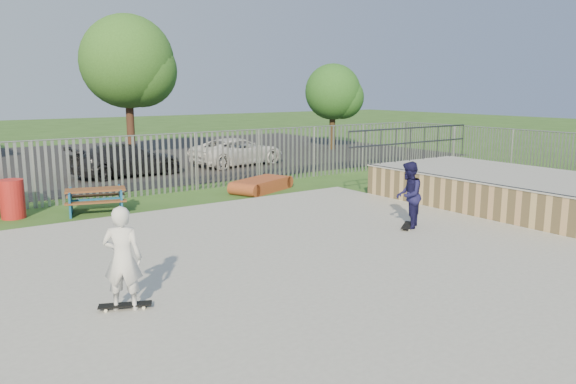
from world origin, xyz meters
TOP-DOWN VIEW (x-y plane):
  - ground at (0.00, 0.00)m, footprint 120.00×120.00m
  - concrete_slab at (0.00, 0.00)m, footprint 15.00×12.00m
  - quarter_pipe at (9.50, 1.04)m, footprint 5.50×7.05m
  - fence at (1.00, 4.59)m, footprint 26.04×16.02m
  - picnic_table at (-0.33, 7.39)m, footprint 1.93×1.74m
  - funbox at (5.36, 7.53)m, footprint 2.35×1.81m
  - trash_bin_red at (-2.40, 7.97)m, footprint 0.64×0.64m
  - parking_lot at (0.00, 19.00)m, footprint 40.00×18.00m
  - car_dark at (2.70, 13.39)m, footprint 4.58×2.09m
  - car_white at (7.98, 13.67)m, footprint 4.71×2.67m
  - tree_mid at (4.98, 19.21)m, footprint 4.59×4.59m
  - tree_right at (15.82, 16.37)m, footprint 3.16×3.16m
  - skateboard_a at (5.15, 0.59)m, footprint 0.77×0.62m
  - skateboard_b at (-2.22, -0.45)m, footprint 0.81×0.50m
  - skater_navy at (5.15, 0.59)m, footprint 1.00×0.96m
  - skater_white at (-2.22, -0.45)m, footprint 0.71×0.65m

SIDE VIEW (x-z plane):
  - ground at x=0.00m, z-range 0.00..0.00m
  - parking_lot at x=0.00m, z-range 0.00..0.02m
  - concrete_slab at x=0.00m, z-range 0.00..0.15m
  - skateboard_a at x=5.15m, z-range 0.15..0.23m
  - skateboard_b at x=-2.22m, z-range 0.15..0.23m
  - funbox at x=5.36m, z-range 0.00..0.42m
  - picnic_table at x=-0.33m, z-range 0.01..0.69m
  - trash_bin_red at x=-2.40m, z-range 0.00..1.06m
  - quarter_pipe at x=9.50m, z-range -0.54..1.65m
  - car_white at x=7.98m, z-range 0.02..1.26m
  - car_dark at x=2.70m, z-range 0.02..1.32m
  - skater_navy at x=5.15m, z-range 0.15..1.78m
  - skater_white at x=-2.22m, z-range 0.15..1.78m
  - fence at x=1.00m, z-range 0.00..2.00m
  - tree_right at x=15.82m, z-range 0.84..5.71m
  - tree_mid at x=4.98m, z-range 1.23..8.32m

